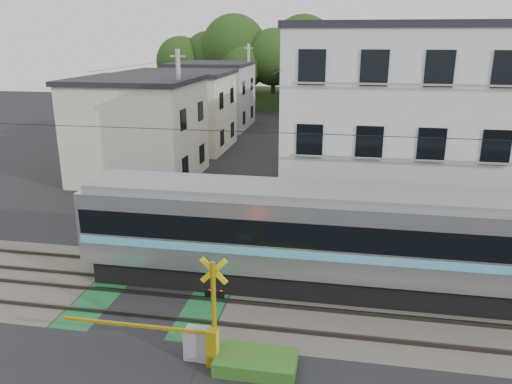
% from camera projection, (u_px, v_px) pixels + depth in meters
% --- Properties ---
extents(ground, '(120.00, 120.00, 0.00)m').
position_uv_depth(ground, '(160.00, 289.00, 17.92)').
color(ground, black).
extents(track_bed, '(120.00, 120.00, 0.14)m').
position_uv_depth(track_bed, '(160.00, 288.00, 17.91)').
color(track_bed, '#47423A').
rests_on(track_bed, ground).
extents(crossing_signal_near, '(4.74, 0.65, 3.09)m').
position_uv_depth(crossing_signal_near, '(200.00, 337.00, 13.84)').
color(crossing_signal_near, yellow).
rests_on(crossing_signal_near, ground).
extents(crossing_signal_far, '(4.74, 0.65, 3.09)m').
position_uv_depth(crossing_signal_far, '(133.00, 229.00, 21.58)').
color(crossing_signal_far, yellow).
rests_on(crossing_signal_far, ground).
extents(apartment_block, '(10.20, 8.36, 9.30)m').
position_uv_depth(apartment_block, '(393.00, 124.00, 24.00)').
color(apartment_block, silver).
rests_on(apartment_block, ground).
extents(houses_row, '(22.07, 31.35, 6.80)m').
position_uv_depth(houses_row, '(273.00, 105.00, 41.25)').
color(houses_row, beige).
rests_on(houses_row, ground).
extents(tree_hill, '(40.00, 13.20, 11.36)m').
position_uv_depth(tree_hill, '(299.00, 64.00, 60.90)').
color(tree_hill, '#1F3812').
rests_on(tree_hill, ground).
extents(catenary, '(60.00, 5.04, 7.00)m').
position_uv_depth(catenary, '(333.00, 201.00, 15.83)').
color(catenary, '#2D2D33').
rests_on(catenary, ground).
extents(utility_poles, '(7.90, 42.00, 8.00)m').
position_uv_depth(utility_poles, '(251.00, 99.00, 38.49)').
color(utility_poles, '#A5A5A0').
rests_on(utility_poles, ground).
extents(pedestrian, '(0.65, 0.48, 1.65)m').
position_uv_depth(pedestrian, '(291.00, 135.00, 41.72)').
color(pedestrian, '#27242D').
rests_on(pedestrian, ground).
extents(weed_patches, '(10.25, 8.80, 0.40)m').
position_uv_depth(weed_patches, '(206.00, 290.00, 17.48)').
color(weed_patches, '#2D5E1E').
rests_on(weed_patches, ground).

